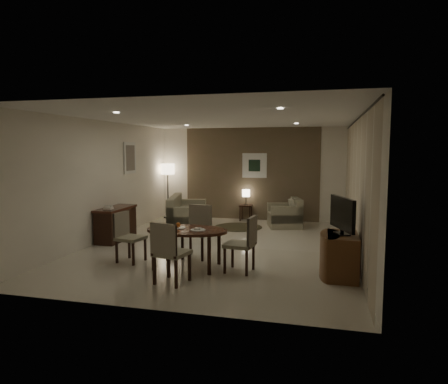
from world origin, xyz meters
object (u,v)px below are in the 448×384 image
(chair_far, at_px, (196,232))
(dining_table, at_px, (187,248))
(tv_cabinet, at_px, (342,256))
(chair_near, at_px, (172,252))
(console_desk, at_px, (116,224))
(sofa, at_px, (188,212))
(armchair, at_px, (285,213))
(chair_right, at_px, (239,244))
(floor_lamp, at_px, (168,191))
(chair_left, at_px, (131,237))
(side_table, at_px, (246,213))

(chair_far, bearing_deg, dining_table, -82.96)
(tv_cabinet, relative_size, chair_near, 0.93)
(console_desk, relative_size, tv_cabinet, 1.33)
(sofa, xyz_separation_m, armchair, (2.50, 0.64, -0.03))
(console_desk, height_order, chair_right, chair_right)
(sofa, bearing_deg, floor_lamp, 26.45)
(tv_cabinet, bearing_deg, chair_right, -175.57)
(chair_right, bearing_deg, chair_near, -40.66)
(console_desk, xyz_separation_m, floor_lamp, (-0.00, 3.15, 0.45))
(armchair, bearing_deg, chair_near, -29.30)
(sofa, bearing_deg, chair_left, 167.89)
(console_desk, distance_m, sofa, 2.16)
(chair_left, xyz_separation_m, floor_lamp, (-1.17, 4.68, 0.36))
(chair_left, distance_m, sofa, 3.41)
(tv_cabinet, distance_m, chair_right, 1.68)
(console_desk, height_order, dining_table, console_desk)
(dining_table, distance_m, chair_right, 0.95)
(dining_table, height_order, chair_right, chair_right)
(dining_table, bearing_deg, tv_cabinet, 2.42)
(chair_far, relative_size, armchair, 1.14)
(tv_cabinet, xyz_separation_m, chair_far, (-2.65, 0.53, 0.15))
(tv_cabinet, bearing_deg, chair_near, -159.78)
(chair_left, distance_m, armchair, 4.71)
(chair_near, relative_size, chair_left, 1.06)
(chair_right, bearing_deg, tv_cabinet, 101.31)
(chair_near, bearing_deg, tv_cabinet, -148.26)
(console_desk, height_order, side_table, console_desk)
(console_desk, relative_size, armchair, 1.38)
(chair_far, height_order, side_table, chair_far)
(chair_left, bearing_deg, console_desk, 47.33)
(tv_cabinet, height_order, floor_lamp, floor_lamp)
(chair_far, relative_size, sofa, 0.56)
(dining_table, height_order, side_table, dining_table)
(chair_far, relative_size, chair_right, 1.04)
(chair_far, bearing_deg, sofa, 115.83)
(dining_table, distance_m, sofa, 3.69)
(sofa, bearing_deg, chair_near, -177.43)
(console_desk, height_order, chair_far, chair_far)
(dining_table, xyz_separation_m, chair_near, (0.05, -0.83, 0.15))
(sofa, bearing_deg, armchair, -89.26)
(console_desk, height_order, chair_near, chair_near)
(console_desk, xyz_separation_m, side_table, (2.38, 3.25, -0.15))
(console_desk, relative_size, chair_near, 1.24)
(side_table, bearing_deg, chair_right, -80.31)
(dining_table, relative_size, chair_left, 1.58)
(dining_table, bearing_deg, sofa, 109.10)
(tv_cabinet, height_order, chair_left, chair_left)
(floor_lamp, bearing_deg, chair_left, -75.99)
(chair_left, relative_size, chair_right, 0.96)
(side_table, height_order, floor_lamp, floor_lamp)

